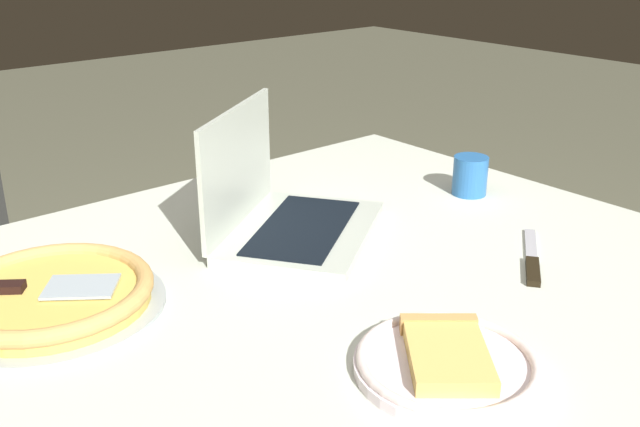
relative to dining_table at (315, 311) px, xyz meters
name	(u,v)px	position (x,y,z in m)	size (l,w,h in m)	color
dining_table	(315,311)	(0.00, 0.00, 0.00)	(1.26, 1.03, 0.71)	beige
laptop	(282,211)	(0.06, 0.15, 0.11)	(0.39, 0.37, 0.22)	beige
pizza_plate	(447,361)	(-0.04, -0.30, 0.08)	(0.23, 0.23, 0.04)	white
pizza_tray	(50,295)	(-0.35, 0.16, 0.08)	(0.32, 0.32, 0.04)	#9FAAAC
table_knife	(532,261)	(0.29, -0.19, 0.07)	(0.18, 0.14, 0.01)	#B0B0B9
drink_cup	(470,175)	(0.47, 0.08, 0.10)	(0.07, 0.07, 0.08)	#2965AA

